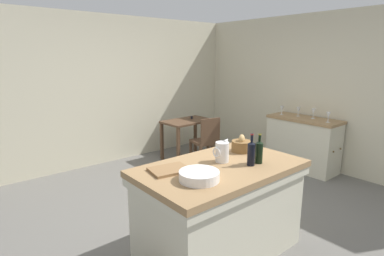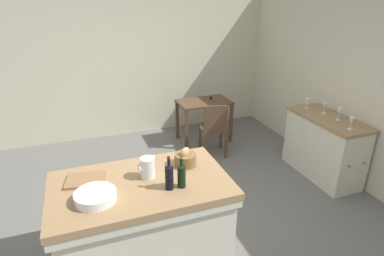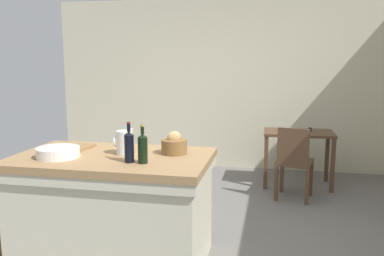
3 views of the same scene
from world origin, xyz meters
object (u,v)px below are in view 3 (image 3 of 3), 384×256
Objects in this scene: writing_desk at (298,140)px; bread_basket at (174,145)px; island_table at (114,205)px; cutting_board at (72,147)px; wine_bottle_amber at (129,146)px; wooden_chair at (294,161)px; wine_bottle_dark at (143,148)px; pitcher at (124,142)px; wash_bowl at (58,152)px.

writing_desk is 4.30× the size of bread_basket.
bread_basket reaches higher than island_table.
bread_basket is 0.63× the size of cutting_board.
wine_bottle_amber is (-0.26, -0.34, 0.06)m from bread_basket.
wooden_chair is 2.47m from wine_bottle_amber.
pitcher is at bearing 133.66° from wine_bottle_dark.
wash_bowl reaches higher than writing_desk.
island_table is 5.15× the size of wine_bottle_amber.
wine_bottle_amber is (0.61, -0.04, 0.08)m from wash_bowl.
wine_bottle_amber is at bearing -127.09° from bread_basket.
wash_bowl is 1.10× the size of wine_bottle_amber.
cutting_board is at bearing 178.55° from bread_basket.
pitcher reaches higher than writing_desk.
cutting_board is (-0.06, 0.33, -0.03)m from wash_bowl.
island_table is at bearing -161.22° from bread_basket.
pitcher reaches higher than bread_basket.
wooden_chair is 2.93× the size of wine_bottle_amber.
wine_bottle_amber is (0.13, -0.25, 0.02)m from pitcher.
wooden_chair is at bearing 50.48° from island_table.
wine_bottle_dark reaches higher than pitcher.
wooden_chair is at bearing 57.18° from wine_bottle_amber.
bread_basket reaches higher than cutting_board.
bread_basket is at bearing -1.45° from cutting_board.
wine_bottle_dark is at bearing -120.54° from wooden_chair.
wine_bottle_amber is (-1.38, -2.64, 0.41)m from writing_desk.
cutting_board is 0.87m from wine_bottle_dark.
wine_bottle_dark reaches higher than wooden_chair.
wash_bowl is 1.00× the size of cutting_board.
wash_bowl is at bearing -127.39° from writing_desk.
wash_bowl is 0.92m from bread_basket.
wooden_chair is 3.80× the size of pitcher.
cutting_board is at bearing 167.31° from pitcher.
wash_bowl is at bearing -159.73° from island_table.
wash_bowl reaches higher than island_table.
wash_bowl is at bearing 176.51° from wine_bottle_amber.
wash_bowl reaches higher than wooden_chair.
wine_bottle_dark is at bearing -46.34° from pitcher.
pitcher is (-1.51, -2.39, 0.39)m from writing_desk.
bread_basket is at bearing 19.46° from wash_bowl.
cutting_board reaches higher than island_table.
wine_bottle_dark is (0.78, -0.37, 0.10)m from cutting_board.
cutting_board reaches higher than writing_desk.
island_table is at bearing -129.52° from wooden_chair.
bread_basket is 0.73× the size of wine_bottle_dark.
pitcher is (-1.44, -1.78, 0.52)m from wooden_chair.
bread_basket is at bearing 52.91° from wine_bottle_amber.
island_table is 0.62m from wash_bowl.
pitcher is 0.28m from wine_bottle_amber.
wine_bottle_amber is at bearing -40.34° from island_table.
wine_bottle_dark reaches higher than bread_basket.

